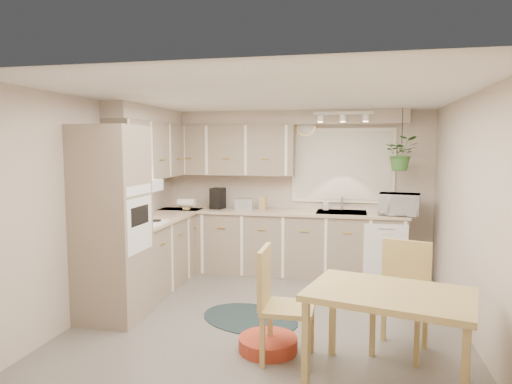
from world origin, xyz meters
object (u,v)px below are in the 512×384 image
at_px(chair_left, 288,305).
at_px(braided_rug, 250,318).
at_px(pet_bed, 268,344).
at_px(microwave, 399,202).
at_px(dining_table, 388,340).
at_px(chair_back, 400,299).

bearing_deg(chair_left, braided_rug, -148.45).
height_order(pet_bed, microwave, microwave).
bearing_deg(dining_table, braided_rug, 139.44).
distance_m(braided_rug, pet_bed, 0.81).
relative_size(braided_rug, microwave, 2.10).
bearing_deg(braided_rug, microwave, 46.21).
bearing_deg(chair_left, dining_table, 70.16).
bearing_deg(chair_back, microwave, -76.31).
bearing_deg(dining_table, chair_left, 160.36).
relative_size(chair_back, pet_bed, 1.84).
bearing_deg(chair_left, pet_bed, -125.28).
height_order(chair_left, braided_rug, chair_left).
relative_size(chair_back, microwave, 1.87).
distance_m(chair_back, braided_rug, 1.67).
distance_m(chair_left, chair_back, 1.04).
xyz_separation_m(dining_table, microwave, (0.33, 2.94, 0.74)).
relative_size(chair_left, pet_bed, 1.83).
bearing_deg(pet_bed, chair_left, -35.07).
distance_m(chair_left, microwave, 2.96).
xyz_separation_m(braided_rug, pet_bed, (0.34, -0.73, 0.06)).
xyz_separation_m(chair_back, braided_rug, (-1.51, 0.52, -0.50)).
bearing_deg(pet_bed, chair_back, 10.36).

